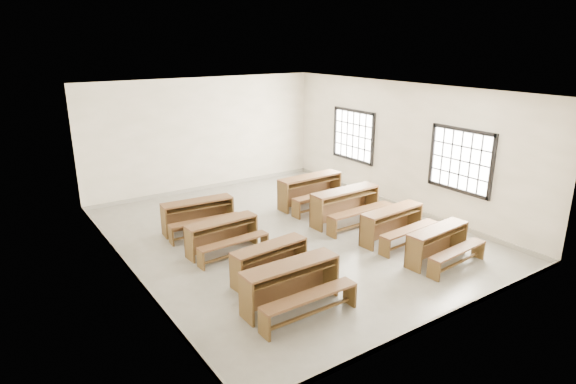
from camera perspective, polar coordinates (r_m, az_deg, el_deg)
room at (r=10.28m, az=0.42°, el=6.17°), size 8.50×8.50×3.20m
desk_set_0 at (r=7.88m, az=0.54°, el=-10.69°), size 1.70×0.89×0.76m
desk_set_1 at (r=8.75m, az=-2.01°, el=-8.06°), size 1.56×0.91×0.67m
desk_set_2 at (r=9.94m, az=-7.69°, el=-4.93°), size 1.56×0.87×0.68m
desk_set_3 at (r=11.09m, az=-10.54°, el=-2.52°), size 1.67×0.96×0.72m
desk_set_4 at (r=9.91m, az=17.49°, el=-5.69°), size 1.58×0.91×0.68m
desk_set_5 at (r=10.64m, az=12.41°, el=-3.53°), size 1.65×0.94×0.72m
desk_set_6 at (r=11.48m, az=6.97°, el=-1.38°), size 1.82×0.98×0.81m
desk_set_7 at (r=12.56m, az=2.79°, el=0.39°), size 1.83×1.00×0.81m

